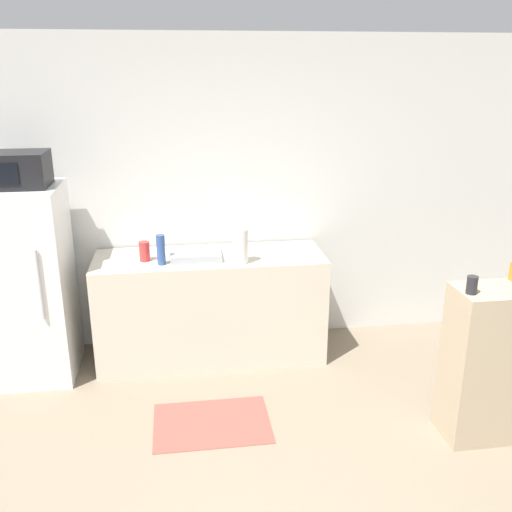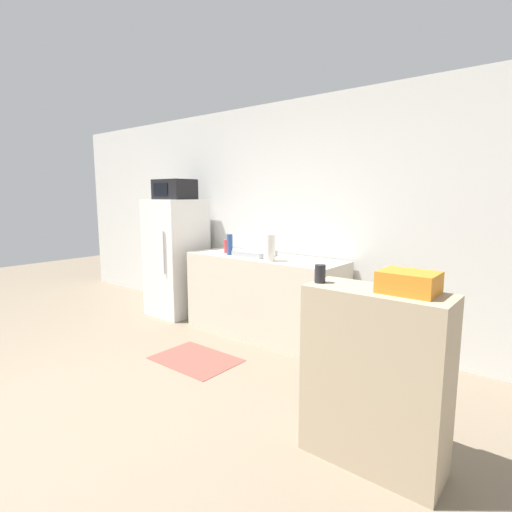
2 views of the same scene
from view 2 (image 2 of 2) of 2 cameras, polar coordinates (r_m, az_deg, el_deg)
The scene contains 13 objects.
ground_plane at distance 3.25m, azimuth -30.73°, elevation -21.32°, with size 14.00×14.00×0.00m, color #7F705B.
wall_back at distance 4.69m, azimuth 3.58°, elevation 5.46°, with size 8.00×0.06×2.60m, color silver.
refrigerator at distance 5.35m, azimuth -11.28°, elevation -0.17°, with size 0.62×0.67×1.51m.
microwave at distance 5.29m, azimuth -11.57°, elevation 9.31°, with size 0.50×0.37×0.25m.
counter at distance 4.50m, azimuth 1.14°, elevation -5.69°, with size 1.85×0.63×0.89m, color beige.
sink_basin at distance 4.45m, azimuth -0.20°, elevation 0.40°, with size 0.40×0.33×0.06m, color #9EA3A8.
bottle_tall at distance 4.52m, azimuth -3.78°, elevation 1.63°, with size 0.07×0.07×0.24m, color #2D4C8C.
bottle_short at distance 4.69m, azimuth -4.09°, elevation 1.39°, with size 0.08×0.08×0.16m, color red.
shelf_cabinet at distance 2.49m, azimuth 16.55°, elevation -16.38°, with size 0.80×0.34×1.04m, color tan.
basket at distance 2.29m, azimuth 20.99°, elevation -3.53°, with size 0.29×0.24×0.12m, color orange.
jar at distance 2.42m, azimuth 9.14°, elevation -2.50°, with size 0.07×0.07×0.11m, color #232328.
paper_towel_roll at distance 4.09m, azimuth 1.94°, elevation 1.19°, with size 0.12×0.12×0.28m, color white.
kitchen_rug at distance 4.00m, azimuth -8.61°, elevation -14.35°, with size 0.80×0.57×0.01m, color #99473D.
Camera 2 is at (2.71, -0.89, 1.56)m, focal length 28.00 mm.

